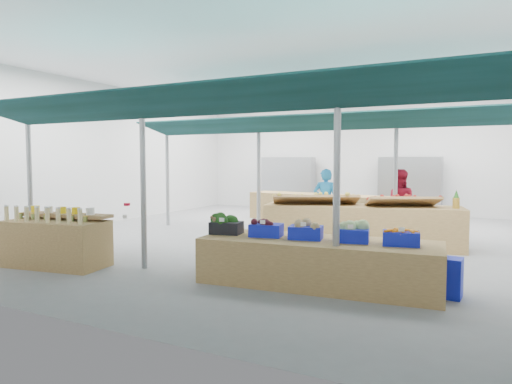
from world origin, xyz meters
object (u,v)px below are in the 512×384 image
crate_stack (444,277)px  vendor_left (326,202)px  veg_counter (318,262)px  fruit_counter (361,226)px  bottle_shelf (57,241)px  vendor_right (398,205)px

crate_stack → vendor_left: (-3.18, 4.32, 0.57)m
veg_counter → fruit_counter: 3.46m
bottle_shelf → crate_stack: 6.51m
bottle_shelf → fruit_counter: bottle_shelf is taller
bottle_shelf → fruit_counter: bearing=36.0°
bottle_shelf → veg_counter: size_ratio=0.55×
crate_stack → vendor_right: vendor_right is taller
veg_counter → fruit_counter: fruit_counter is taller
crate_stack → vendor_left: size_ratio=0.33×
fruit_counter → vendor_left: size_ratio=2.50×
crate_stack → vendor_right: (-1.38, 4.32, 0.57)m
bottle_shelf → fruit_counter: size_ratio=0.46×
fruit_counter → crate_stack: bearing=-70.4°
vendor_right → veg_counter: bearing=73.1°
vendor_left → bottle_shelf: bearing=47.7°
bottle_shelf → veg_counter: bearing=2.7°
veg_counter → crate_stack: bearing=2.0°
fruit_counter → vendor_right: vendor_right is taller
crate_stack → vendor_left: vendor_left is taller
vendor_right → fruit_counter: bearing=49.4°
bottle_shelf → fruit_counter: (4.42, 4.40, 0.00)m
bottle_shelf → vendor_left: 6.39m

